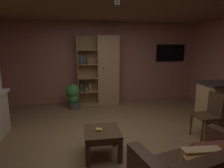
{
  "coord_description": "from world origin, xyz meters",
  "views": [
    {
      "loc": [
        -0.59,
        -3.18,
        1.79
      ],
      "look_at": [
        0.0,
        0.4,
        1.05
      ],
      "focal_mm": 29.84,
      "sensor_mm": 36.0,
      "label": 1
    }
  ],
  "objects_px": {
    "bookshelf_cabinet": "(105,71)",
    "table_book_0": "(99,130)",
    "dining_chair": "(210,112)",
    "coffee_table": "(102,136)",
    "wall_mounted_tv": "(170,53)",
    "potted_floor_plant": "(73,96)"
  },
  "relations": [
    {
      "from": "bookshelf_cabinet",
      "to": "table_book_0",
      "type": "height_order",
      "value": "bookshelf_cabinet"
    },
    {
      "from": "bookshelf_cabinet",
      "to": "dining_chair",
      "type": "height_order",
      "value": "bookshelf_cabinet"
    },
    {
      "from": "table_book_0",
      "to": "coffee_table",
      "type": "bearing_deg",
      "value": -4.73
    },
    {
      "from": "bookshelf_cabinet",
      "to": "wall_mounted_tv",
      "type": "bearing_deg",
      "value": 5.42
    },
    {
      "from": "bookshelf_cabinet",
      "to": "dining_chair",
      "type": "distance_m",
      "value": 3.15
    },
    {
      "from": "potted_floor_plant",
      "to": "bookshelf_cabinet",
      "type": "bearing_deg",
      "value": 20.56
    },
    {
      "from": "table_book_0",
      "to": "dining_chair",
      "type": "relative_size",
      "value": 0.11
    },
    {
      "from": "potted_floor_plant",
      "to": "wall_mounted_tv",
      "type": "bearing_deg",
      "value": 10.22
    },
    {
      "from": "bookshelf_cabinet",
      "to": "table_book_0",
      "type": "bearing_deg",
      "value": -99.26
    },
    {
      "from": "bookshelf_cabinet",
      "to": "potted_floor_plant",
      "type": "relative_size",
      "value": 2.92
    },
    {
      "from": "bookshelf_cabinet",
      "to": "wall_mounted_tv",
      "type": "height_order",
      "value": "bookshelf_cabinet"
    },
    {
      "from": "dining_chair",
      "to": "wall_mounted_tv",
      "type": "distance_m",
      "value": 3.03
    },
    {
      "from": "table_book_0",
      "to": "dining_chair",
      "type": "bearing_deg",
      "value": 6.57
    },
    {
      "from": "bookshelf_cabinet",
      "to": "wall_mounted_tv",
      "type": "relative_size",
      "value": 2.14
    },
    {
      "from": "wall_mounted_tv",
      "to": "dining_chair",
      "type": "bearing_deg",
      "value": -100.19
    },
    {
      "from": "dining_chair",
      "to": "potted_floor_plant",
      "type": "relative_size",
      "value": 1.28
    },
    {
      "from": "table_book_0",
      "to": "wall_mounted_tv",
      "type": "relative_size",
      "value": 0.11
    },
    {
      "from": "table_book_0",
      "to": "wall_mounted_tv",
      "type": "height_order",
      "value": "wall_mounted_tv"
    },
    {
      "from": "bookshelf_cabinet",
      "to": "dining_chair",
      "type": "relative_size",
      "value": 2.28
    },
    {
      "from": "table_book_0",
      "to": "dining_chair",
      "type": "xyz_separation_m",
      "value": [
        2.18,
        0.25,
        0.07
      ]
    },
    {
      "from": "dining_chair",
      "to": "coffee_table",
      "type": "bearing_deg",
      "value": -173.15
    },
    {
      "from": "potted_floor_plant",
      "to": "table_book_0",
      "type": "bearing_deg",
      "value": -78.34
    }
  ]
}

